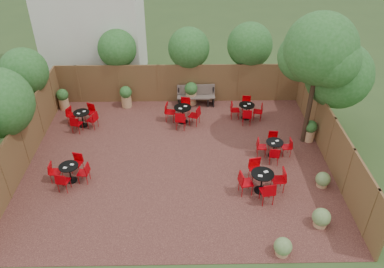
{
  "coord_description": "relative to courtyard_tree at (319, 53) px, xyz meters",
  "views": [
    {
      "loc": [
        0.34,
        -12.45,
        9.75
      ],
      "look_at": [
        0.56,
        0.5,
        1.0
      ],
      "focal_mm": 36.48,
      "sensor_mm": 36.0,
      "label": 1
    }
  ],
  "objects": [
    {
      "name": "planters",
      "position": [
        -6.12,
        2.59,
        -3.45
      ],
      "size": [
        11.85,
        3.9,
        1.16
      ],
      "color": "tan",
      "rests_on": "courtyard_paving"
    },
    {
      "name": "bistro_tables",
      "position": [
        -4.94,
        -0.36,
        -3.6
      ],
      "size": [
        9.75,
        6.67,
        0.94
      ],
      "color": "black",
      "rests_on": "courtyard_paving"
    },
    {
      "name": "fence_right",
      "position": [
        0.61,
        -1.34,
        -3.05
      ],
      "size": [
        0.08,
        10.0,
        2.0
      ],
      "primitive_type": "cube",
      "color": "brown",
      "rests_on": "ground"
    },
    {
      "name": "fence_back",
      "position": [
        -5.39,
        3.66,
        -3.05
      ],
      "size": [
        12.0,
        0.08,
        2.0
      ],
      "primitive_type": "cube",
      "color": "brown",
      "rests_on": "ground"
    },
    {
      "name": "ground",
      "position": [
        -5.39,
        -1.34,
        -4.05
      ],
      "size": [
        80.0,
        80.0,
        0.0
      ],
      "primitive_type": "plane",
      "color": "#354F23",
      "rests_on": "ground"
    },
    {
      "name": "courtyard_tree",
      "position": [
        0.0,
        0.0,
        0.0
      ],
      "size": [
        2.89,
        2.81,
        5.6
      ],
      "rotation": [
        0.0,
        0.0,
        -0.15
      ],
      "color": "black",
      "rests_on": "courtyard_paving"
    },
    {
      "name": "neighbour_building",
      "position": [
        -9.89,
        6.66,
        -0.05
      ],
      "size": [
        5.0,
        4.0,
        8.0
      ],
      "primitive_type": "cube",
      "color": "silver",
      "rests_on": "ground"
    },
    {
      "name": "courtyard_paving",
      "position": [
        -5.39,
        -1.34,
        -4.04
      ],
      "size": [
        12.0,
        10.0,
        0.02
      ],
      "primitive_type": "cube",
      "color": "#361916",
      "rests_on": "ground"
    },
    {
      "name": "fence_left",
      "position": [
        -11.39,
        -1.34,
        -3.05
      ],
      "size": [
        0.08,
        10.0,
        2.0
      ],
      "primitive_type": "cube",
      "color": "brown",
      "rests_on": "ground"
    },
    {
      "name": "park_bench_right",
      "position": [
        -4.68,
        3.3,
        -3.52
      ],
      "size": [
        1.62,
        0.56,
        0.99
      ],
      "rotation": [
        0.0,
        0.0,
        -0.03
      ],
      "color": "brown",
      "rests_on": "courtyard_paving"
    },
    {
      "name": "low_shrubs",
      "position": [
        -0.95,
        -4.65,
        -3.73
      ],
      "size": [
        2.68,
        3.62,
        0.65
      ],
      "color": "tan",
      "rests_on": "courtyard_paving"
    },
    {
      "name": "overhang_foliage",
      "position": [
        -6.29,
        0.98,
        -1.34
      ],
      "size": [
        15.78,
        10.48,
        2.76
      ],
      "color": "#22591C",
      "rests_on": "ground"
    },
    {
      "name": "park_bench_left",
      "position": [
        -4.45,
        3.3,
        -3.51
      ],
      "size": [
        1.66,
        0.58,
        1.02
      ],
      "rotation": [
        0.0,
        0.0,
        0.03
      ],
      "color": "brown",
      "rests_on": "courtyard_paving"
    }
  ]
}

